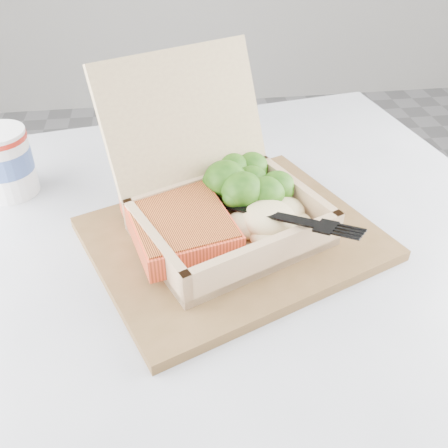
{
  "coord_description": "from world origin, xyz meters",
  "views": [
    {
      "loc": [
        0.11,
        -0.47,
        1.07
      ],
      "look_at": [
        0.17,
        -0.04,
        0.74
      ],
      "focal_mm": 40.0,
      "sensor_mm": 36.0,
      "label": 1
    }
  ],
  "objects": [
    {
      "name": "cafe_table",
      "position": [
        0.19,
        -0.02,
        0.52
      ],
      "size": [
        0.82,
        0.82,
        0.7
      ],
      "rotation": [
        0.0,
        0.0,
        0.16
      ],
      "color": "black",
      "rests_on": "floor"
    },
    {
      "name": "serving_tray",
      "position": [
        0.18,
        -0.02,
        0.7
      ],
      "size": [
        0.38,
        0.35,
        0.01
      ],
      "primitive_type": "cube",
      "rotation": [
        0.0,
        0.0,
        0.38
      ],
      "color": "brown",
      "rests_on": "cafe_table"
    },
    {
      "name": "takeout_container",
      "position": [
        0.16,
        0.01,
        0.76
      ],
      "size": [
        0.26,
        0.27,
        0.18
      ],
      "rotation": [
        0.0,
        0.0,
        0.4
      ],
      "color": "tan",
      "rests_on": "serving_tray"
    },
    {
      "name": "salmon_fillet",
      "position": [
        0.12,
        -0.03,
        0.74
      ],
      "size": [
        0.13,
        0.16,
        0.03
      ],
      "primitive_type": "cube",
      "rotation": [
        0.0,
        0.0,
        0.24
      ],
      "color": "#FF5431",
      "rests_on": "takeout_container"
    },
    {
      "name": "broccoli_pile",
      "position": [
        0.21,
        0.03,
        0.74
      ],
      "size": [
        0.11,
        0.11,
        0.04
      ],
      "primitive_type": null,
      "color": "#417E1C",
      "rests_on": "takeout_container"
    },
    {
      "name": "mashed_potatoes",
      "position": [
        0.22,
        -0.04,
        0.74
      ],
      "size": [
        0.1,
        0.09,
        0.03
      ],
      "primitive_type": "ellipsoid",
      "color": "beige",
      "rests_on": "takeout_container"
    },
    {
      "name": "plastic_fork",
      "position": [
        0.2,
        -0.03,
        0.75
      ],
      "size": [
        0.14,
        0.13,
        0.02
      ],
      "rotation": [
        0.0,
        0.0,
        3.97
      ],
      "color": "black",
      "rests_on": "mashed_potatoes"
    },
    {
      "name": "paper_cup",
      "position": [
        -0.1,
        0.13,
        0.75
      ],
      "size": [
        0.07,
        0.07,
        0.09
      ],
      "color": "white",
      "rests_on": "cafe_table"
    },
    {
      "name": "receipt",
      "position": [
        0.16,
        0.15,
        0.7
      ],
      "size": [
        0.13,
        0.17,
        0.0
      ],
      "primitive_type": "cube",
      "rotation": [
        0.0,
        0.0,
        0.32
      ],
      "color": "silver",
      "rests_on": "cafe_table"
    }
  ]
}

